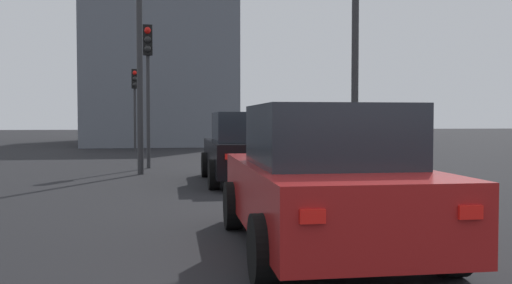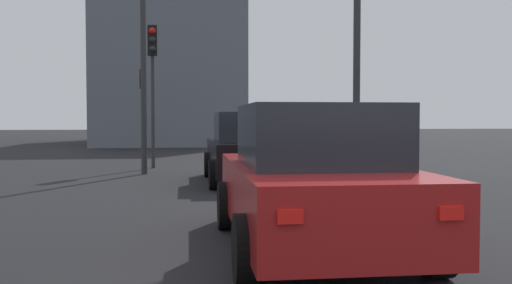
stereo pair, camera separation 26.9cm
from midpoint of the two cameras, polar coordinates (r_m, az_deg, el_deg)
The scene contains 5 objects.
car_black_lead at distance 13.03m, azimuth -1.34°, elevation -0.74°, with size 4.22×2.10×1.65m.
car_red_second at distance 6.31m, azimuth 5.75°, elevation -4.04°, with size 4.17×2.05×1.64m.
traffic_light_near_left at distance 26.61m, azimuth -12.65°, elevation 5.03°, with size 0.32×0.30×3.83m.
traffic_light_near_right at distance 17.11m, azimuth -11.51°, elevation 7.68°, with size 0.32×0.29×4.31m.
building_facade_left at distance 36.79m, azimuth -9.93°, elevation 6.79°, with size 14.67×8.37×8.73m, color slate.
Camera 1 is at (-3.92, 1.86, 1.48)m, focal length 38.91 mm.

